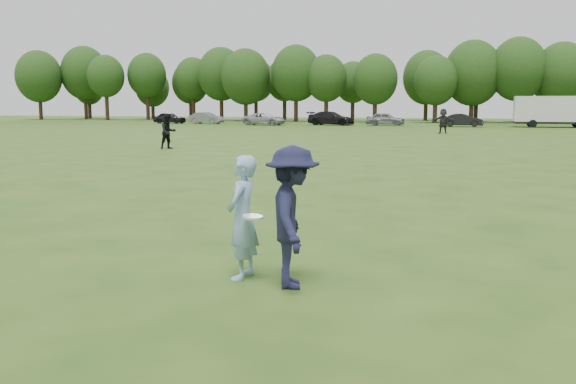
# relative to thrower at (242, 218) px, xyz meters

# --- Properties ---
(ground) EXTENTS (200.00, 200.00, 0.00)m
(ground) POSITION_rel_thrower_xyz_m (0.32, -0.15, -0.86)
(ground) COLOR #254914
(ground) RESTS_ON ground
(thrower) EXTENTS (0.42, 0.63, 1.71)m
(thrower) POSITION_rel_thrower_xyz_m (0.00, 0.00, 0.00)
(thrower) COLOR #8EB6DC
(thrower) RESTS_ON ground
(defender) EXTENTS (1.02, 1.36, 1.87)m
(defender) POSITION_rel_thrower_xyz_m (0.77, -0.18, 0.08)
(defender) COLOR #191B38
(defender) RESTS_ON ground
(player_far_a) EXTENTS (1.10, 1.13, 1.83)m
(player_far_a) POSITION_rel_thrower_xyz_m (-12.56, 21.93, 0.06)
(player_far_a) COLOR black
(player_far_a) RESTS_ON ground
(player_far_d) EXTENTS (1.92, 0.76, 2.03)m
(player_far_d) POSITION_rel_thrower_xyz_m (0.89, 43.91, 0.16)
(player_far_d) COLOR #282828
(player_far_d) RESTS_ON ground
(car_a) EXTENTS (4.09, 1.79, 1.37)m
(car_a) POSITION_rel_thrower_xyz_m (-32.67, 60.91, -0.17)
(car_a) COLOR black
(car_a) RESTS_ON ground
(car_b) EXTENTS (4.41, 1.97, 1.40)m
(car_b) POSITION_rel_thrower_xyz_m (-27.72, 60.89, -0.15)
(car_b) COLOR slate
(car_b) RESTS_ON ground
(car_c) EXTENTS (5.07, 2.61, 1.37)m
(car_c) POSITION_rel_thrower_xyz_m (-19.51, 58.61, -0.17)
(car_c) COLOR #A2A1A6
(car_c) RESTS_ON ground
(car_d) EXTENTS (5.62, 2.90, 1.56)m
(car_d) POSITION_rel_thrower_xyz_m (-12.16, 60.58, -0.08)
(car_d) COLOR black
(car_d) RESTS_ON ground
(car_e) EXTENTS (4.29, 1.76, 1.46)m
(car_e) POSITION_rel_thrower_xyz_m (-6.04, 61.00, -0.13)
(car_e) COLOR slate
(car_e) RESTS_ON ground
(car_f) EXTENTS (4.25, 1.62, 1.38)m
(car_f) POSITION_rel_thrower_xyz_m (2.30, 59.38, -0.17)
(car_f) COLOR black
(car_f) RESTS_ON ground
(disc_in_play) EXTENTS (0.31, 0.31, 0.06)m
(disc_in_play) POSITION_rel_thrower_xyz_m (0.22, -0.20, 0.06)
(disc_in_play) COLOR white
(disc_in_play) RESTS_ON ground
(cargo_trailer) EXTENTS (9.00, 2.75, 3.20)m
(cargo_trailer) POSITION_rel_thrower_xyz_m (11.38, 60.55, 0.92)
(cargo_trailer) COLOR silver
(cargo_trailer) RESTS_ON ground
(treeline) EXTENTS (130.35, 18.39, 11.74)m
(treeline) POSITION_rel_thrower_xyz_m (3.13, 76.75, 5.40)
(treeline) COLOR #332114
(treeline) RESTS_ON ground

